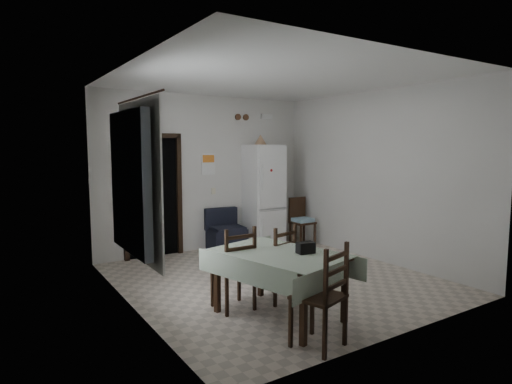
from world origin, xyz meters
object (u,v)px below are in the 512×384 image
object	(u,v)px
fridge	(263,195)
navy_seat	(227,230)
dining_chair_far_left	(233,267)
dining_chair_far_right	(274,262)
corner_chair	(303,221)
dining_table	(279,285)
dining_chair_near_head	(318,295)

from	to	relation	value
fridge	navy_seat	size ratio (longest dim) A/B	2.55
dining_chair_far_left	dining_chair_far_right	size ratio (longest dim) A/B	1.04
navy_seat	dining_chair_far_right	bearing A→B (deg)	-99.99
corner_chair	dining_chair_far_left	size ratio (longest dim) A/B	0.91
dining_table	fridge	bearing A→B (deg)	44.87
dining_chair_far_right	dining_chair_near_head	distance (m)	1.34
fridge	corner_chair	size ratio (longest dim) A/B	2.13
fridge	corner_chair	xyz separation A→B (m)	(0.67, -0.41, -0.53)
corner_chair	dining_chair_far_right	xyz separation A→B (m)	(-2.25, -2.22, 0.02)
dining_chair_far_left	corner_chair	bearing A→B (deg)	-141.46
navy_seat	dining_table	distance (m)	3.28
dining_chair_far_left	dining_chair_far_right	xyz separation A→B (m)	(0.59, -0.02, -0.02)
navy_seat	dining_chair_near_head	size ratio (longest dim) A/B	0.75
navy_seat	dining_table	size ratio (longest dim) A/B	0.53
dining_chair_far_right	dining_chair_far_left	bearing A→B (deg)	-14.45
fridge	navy_seat	world-z (taller)	fridge
dining_table	dining_chair_near_head	distance (m)	0.81
corner_chair	dining_chair_far_right	bearing A→B (deg)	-134.52
navy_seat	dining_table	xyz separation A→B (m)	(-1.04, -3.12, -0.01)
fridge	dining_chair_near_head	xyz separation A→B (m)	(-1.97, -3.91, -0.47)
navy_seat	dining_chair_far_right	distance (m)	2.73
navy_seat	dining_chair_far_right	xyz separation A→B (m)	(-0.75, -2.62, 0.10)
fridge	dining_table	bearing A→B (deg)	-118.33
dining_table	dining_chair_near_head	xyz separation A→B (m)	(-0.10, -0.79, 0.14)
navy_seat	dining_chair_far_left	distance (m)	2.93
fridge	dining_chair_far_left	xyz separation A→B (m)	(-2.17, -2.60, -0.48)
navy_seat	corner_chair	size ratio (longest dim) A/B	0.83
corner_chair	dining_chair_far_left	bearing A→B (deg)	-141.44
dining_chair_far_left	dining_chair_near_head	bearing A→B (deg)	99.88
dining_chair_near_head	corner_chair	bearing A→B (deg)	-144.05
fridge	corner_chair	world-z (taller)	fridge
dining_table	dining_chair_far_right	xyz separation A→B (m)	(0.29, 0.49, 0.11)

